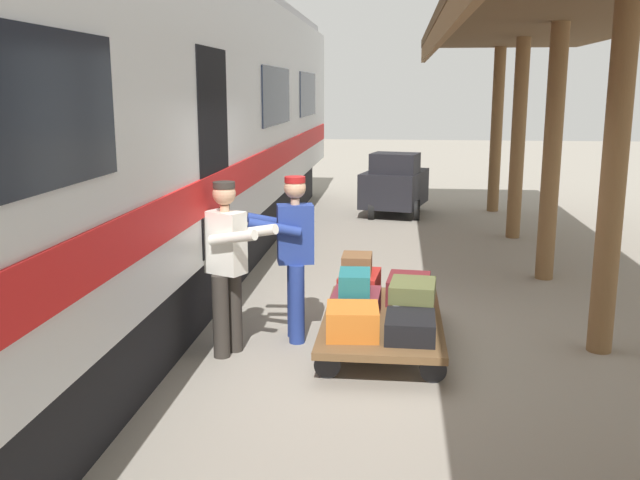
{
  "coord_description": "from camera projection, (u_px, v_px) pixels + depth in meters",
  "views": [
    {
      "loc": [
        -0.12,
        6.96,
        2.55
      ],
      "look_at": [
        0.6,
        0.41,
        1.15
      ],
      "focal_mm": 39.88,
      "sensor_mm": 36.0,
      "label": 1
    }
  ],
  "objects": [
    {
      "name": "luggage_cart",
      "position": [
        382.0,
        321.0,
        7.15
      ],
      "size": [
        1.18,
        2.16,
        0.31
      ],
      "color": "brown",
      "rests_on": "ground_plane"
    },
    {
      "name": "train_car",
      "position": [
        70.0,
        138.0,
        7.22
      ],
      "size": [
        3.03,
        21.18,
        4.0
      ],
      "color": "silver",
      "rests_on": "ground_plane"
    },
    {
      "name": "suitcase_maroon_trunk",
      "position": [
        409.0,
        289.0,
        7.66
      ],
      "size": [
        0.49,
        0.63,
        0.26
      ],
      "primitive_type": "cube",
      "rotation": [
        0.0,
        0.0,
        -0.08
      ],
      "color": "maroon",
      "rests_on": "luggage_cart"
    },
    {
      "name": "suitcase_brown_leather",
      "position": [
        357.0,
        264.0,
        7.68
      ],
      "size": [
        0.32,
        0.39,
        0.2
      ],
      "primitive_type": "cube",
      "rotation": [
        0.0,
        0.0,
        0.0
      ],
      "color": "brown",
      "rests_on": "suitcase_red_plastic"
    },
    {
      "name": "suitcase_black_hardshell",
      "position": [
        410.0,
        327.0,
        6.51
      ],
      "size": [
        0.47,
        0.59,
        0.21
      ],
      "primitive_type": "cube",
      "rotation": [
        0.0,
        0.0,
        -0.03
      ],
      "color": "black",
      "rests_on": "luggage_cart"
    },
    {
      "name": "suitcase_red_plastic",
      "position": [
        360.0,
        286.0,
        7.71
      ],
      "size": [
        0.45,
        0.65,
        0.29
      ],
      "primitive_type": "cube",
      "rotation": [
        0.0,
        0.0,
        -0.09
      ],
      "color": "#AD231E",
      "rests_on": "luggage_cart"
    },
    {
      "name": "porter_by_door",
      "position": [
        228.0,
        263.0,
        6.8
      ],
      "size": [
        0.74,
        0.61,
        1.7
      ],
      "color": "#332D28",
      "rests_on": "ground_plane"
    },
    {
      "name": "suitcase_gray_aluminum",
      "position": [
        409.0,
        308.0,
        7.09
      ],
      "size": [
        0.41,
        0.53,
        0.2
      ],
      "primitive_type": "cube",
      "rotation": [
        0.0,
        0.0,
        0.08
      ],
      "color": "#9EA0A5",
      "rests_on": "luggage_cart"
    },
    {
      "name": "ground_plane",
      "position": [
        382.0,
        342.0,
        7.31
      ],
      "size": [
        60.0,
        60.0,
        0.0
      ],
      "primitive_type": "plane",
      "color": "gray"
    },
    {
      "name": "suitcase_orange_carryall",
      "position": [
        352.0,
        321.0,
        6.56
      ],
      "size": [
        0.51,
        0.53,
        0.28
      ],
      "primitive_type": "cube",
      "rotation": [
        0.0,
        0.0,
        0.07
      ],
      "color": "#CC6B23",
      "rests_on": "luggage_cart"
    },
    {
      "name": "porter_in_overalls",
      "position": [
        294.0,
        253.0,
        7.21
      ],
      "size": [
        0.72,
        0.53,
        1.7
      ],
      "color": "navy",
      "rests_on": "ground_plane"
    },
    {
      "name": "suitcase_burgundy_valise",
      "position": [
        356.0,
        304.0,
        7.14
      ],
      "size": [
        0.49,
        0.55,
        0.25
      ],
      "primitive_type": "cube",
      "rotation": [
        0.0,
        0.0,
        -0.03
      ],
      "color": "maroon",
      "rests_on": "luggage_cart"
    },
    {
      "name": "suitcase_teal_softside",
      "position": [
        355.0,
        282.0,
        7.06
      ],
      "size": [
        0.32,
        0.47,
        0.21
      ],
      "primitive_type": "cube",
      "rotation": [
        0.0,
        0.0,
        0.04
      ],
      "color": "#1E666B",
      "rests_on": "suitcase_burgundy_valise"
    },
    {
      "name": "baggage_tug",
      "position": [
        395.0,
        185.0,
        14.56
      ],
      "size": [
        1.46,
        1.91,
        1.3
      ],
      "color": "black",
      "rests_on": "ground_plane"
    },
    {
      "name": "suitcase_olive_duffel",
      "position": [
        413.0,
        290.0,
        7.05
      ],
      "size": [
        0.48,
        0.58,
        0.17
      ],
      "primitive_type": "cube",
      "rotation": [
        0.0,
        0.0,
        -0.09
      ],
      "color": "brown",
      "rests_on": "suitcase_gray_aluminum"
    },
    {
      "name": "platform_canopy",
      "position": [
        621.0,
        11.0,
        6.41
      ],
      "size": [
        3.2,
        17.47,
        3.56
      ],
      "color": "brown",
      "rests_on": "ground_plane"
    }
  ]
}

